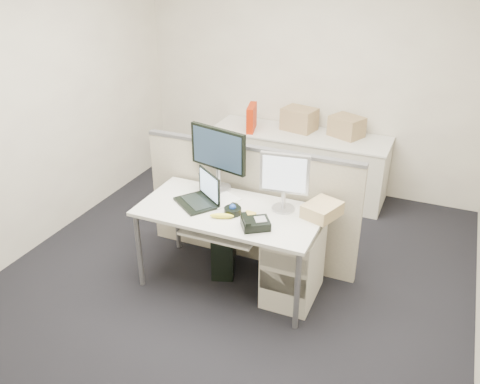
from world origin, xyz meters
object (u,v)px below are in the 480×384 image
at_px(monitor_main, 218,159).
at_px(laptop, 195,190).
at_px(desk_phone, 256,224).
at_px(desk, 230,217).

height_order(monitor_main, laptop, monitor_main).
relative_size(laptop, desk_phone, 1.68).
relative_size(monitor_main, desk_phone, 2.72).
bearing_deg(desk_phone, monitor_main, 103.91).
bearing_deg(desk_phone, laptop, 131.26).
bearing_deg(desk_phone, desk, 115.22).
bearing_deg(laptop, desk_phone, 21.49).
distance_m(desk, laptop, 0.36).
bearing_deg(desk, desk_phone, -30.96).
xyz_separation_m(monitor_main, desk_phone, (0.55, -0.50, -0.25)).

